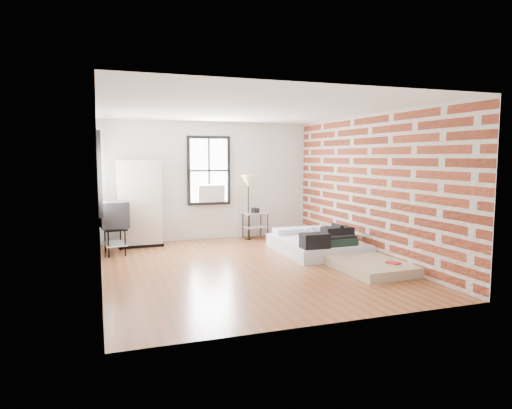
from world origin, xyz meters
name	(u,v)px	position (x,y,z in m)	size (l,w,h in m)	color
ground	(248,267)	(0.00, 0.00, 0.00)	(6.00, 6.00, 0.00)	brown
room_shell	(253,170)	(0.23, 0.36, 1.74)	(5.02, 6.02, 2.80)	silver
mattress_main	(317,244)	(1.74, 0.71, 0.18)	(1.54, 2.07, 0.65)	white
mattress_bare	(354,257)	(1.92, -0.47, 0.14)	(1.19, 2.16, 0.46)	tan
wardrobe	(139,204)	(-1.65, 2.65, 0.95)	(0.97, 0.57, 1.90)	black
side_table	(255,218)	(1.09, 2.72, 0.50)	(0.60, 0.50, 0.74)	black
floor_lamp	(248,185)	(0.89, 2.65, 1.32)	(0.33, 0.33, 1.55)	black
tv_stand	(114,216)	(-2.21, 1.95, 0.77)	(0.59, 0.80, 1.08)	black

